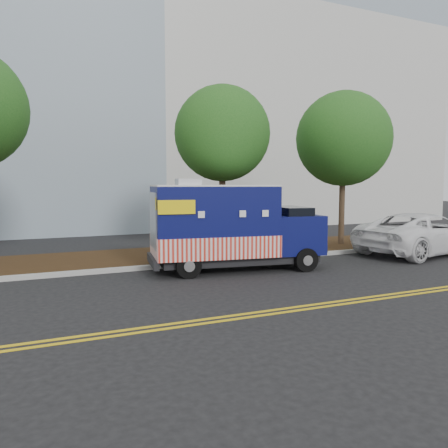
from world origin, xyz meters
name	(u,v)px	position (x,y,z in m)	size (l,w,h in m)	color
ground	(214,273)	(0.00, 0.00, 0.00)	(120.00, 120.00, 0.00)	black
curb	(199,263)	(0.00, 1.40, 0.07)	(120.00, 0.18, 0.15)	#9E9E99
mulch_strip	(180,255)	(0.00, 3.50, 0.07)	(120.00, 4.00, 0.15)	black
centerline_near	(289,308)	(0.00, -4.45, 0.01)	(120.00, 0.10, 0.01)	gold
centerline_far	(295,311)	(0.00, -4.70, 0.01)	(120.00, 0.10, 0.01)	gold
office_building	(127,24)	(2.00, 22.00, 15.20)	(46.00, 20.00, 30.40)	silver
tree_b	(222,134)	(1.65, 3.09, 4.84)	(3.77, 3.77, 6.74)	#38281C
tree_c	(343,139)	(7.59, 3.07, 4.89)	(4.23, 4.23, 7.01)	#38281C
sign_post	(155,233)	(-1.49, 1.72, 1.20)	(0.06, 0.06, 2.40)	#473828
food_truck	(228,229)	(0.62, 0.27, 1.38)	(6.01, 2.96, 3.04)	black
white_car	(423,234)	(9.34, 0.06, 0.85)	(2.81, 6.09, 1.69)	white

